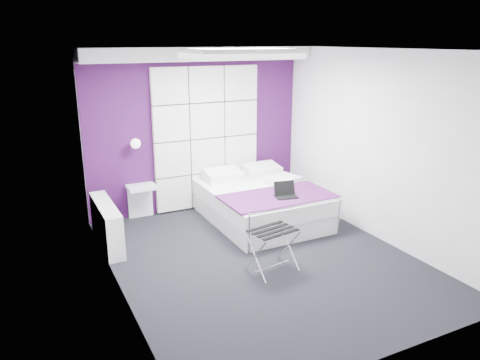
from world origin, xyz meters
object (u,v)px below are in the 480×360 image
object	(u,v)px
radiator	(107,225)
laptop	(285,193)
bed	(262,203)
nightstand	(142,187)
wall_lamp	(135,143)
luggage_rack	(272,250)

from	to	relation	value
radiator	laptop	size ratio (longest dim) A/B	3.90
bed	nightstand	world-z (taller)	bed
radiator	wall_lamp	bearing A→B (deg)	49.90
laptop	luggage_rack	bearing A→B (deg)	-117.47
radiator	nightstand	size ratio (longest dim) A/B	2.77
nightstand	laptop	size ratio (longest dim) A/B	1.41
wall_lamp	nightstand	distance (m)	0.69
wall_lamp	radiator	bearing A→B (deg)	-130.10
wall_lamp	luggage_rack	world-z (taller)	wall_lamp
luggage_rack	laptop	xyz separation A→B (m)	(0.75, 0.96, 0.33)
wall_lamp	bed	xyz separation A→B (m)	(1.69, -0.89, -0.93)
bed	laptop	size ratio (longest dim) A/B	6.32
nightstand	bed	bearing A→B (deg)	-27.43
bed	laptop	distance (m)	0.64
laptop	bed	bearing A→B (deg)	107.64
radiator	laptop	bearing A→B (deg)	-15.90
radiator	luggage_rack	xyz separation A→B (m)	(1.64, -1.64, -0.03)
luggage_rack	radiator	bearing A→B (deg)	125.20
wall_lamp	bed	size ratio (longest dim) A/B	0.08
luggage_rack	laptop	distance (m)	1.27
nightstand	luggage_rack	distance (m)	2.56
radiator	nightstand	bearing A→B (deg)	46.28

